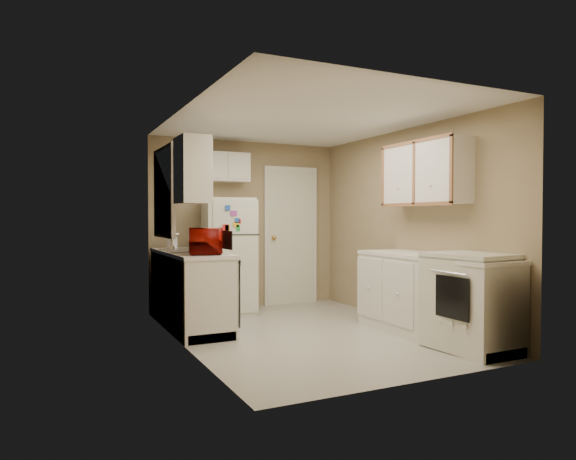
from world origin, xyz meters
name	(u,v)px	position (x,y,z in m)	size (l,w,h in m)	color
floor	(307,333)	(0.00, 0.00, 0.00)	(3.80, 3.80, 0.00)	beige
ceiling	(307,119)	(0.00, 0.00, 2.40)	(3.80, 3.80, 0.00)	white
wall_left	(184,228)	(-1.40, 0.00, 1.20)	(3.80, 3.80, 0.00)	#998563
wall_right	(407,226)	(1.40, 0.00, 1.20)	(3.80, 3.80, 0.00)	#998563
wall_back	(246,224)	(0.00, 1.90, 1.20)	(2.80, 2.80, 0.00)	#998563
wall_front	(420,231)	(0.00, -1.90, 1.20)	(2.80, 2.80, 0.00)	#998563
left_counter	(190,289)	(-1.10, 0.90, 0.45)	(0.60, 1.80, 0.90)	silver
dishwasher	(230,291)	(-0.81, 0.30, 0.49)	(0.03, 0.58, 0.72)	black
sink	(187,254)	(-1.10, 1.05, 0.86)	(0.54, 0.74, 0.16)	gray
microwave	(205,240)	(-1.06, 0.38, 1.05)	(0.28, 0.51, 0.34)	#860A05
soap_bottle	(172,240)	(-1.15, 1.61, 1.00)	(0.10, 0.10, 0.22)	white
window_blinds	(165,192)	(-1.36, 1.05, 1.60)	(0.10, 0.98, 1.08)	silver
upper_cabinet_left	(192,170)	(-1.25, 0.22, 1.80)	(0.30, 0.45, 0.70)	silver
refrigerator	(228,255)	(-0.40, 1.56, 0.78)	(0.64, 0.63, 1.56)	silver
cabinet_over_fridge	(223,167)	(-0.40, 1.75, 2.00)	(0.70, 0.30, 0.40)	silver
interior_door	(291,236)	(0.70, 1.86, 1.02)	(0.86, 0.06, 2.08)	silver
right_counter	(432,297)	(1.10, -0.80, 0.45)	(0.60, 2.00, 0.90)	silver
stove	(471,301)	(1.11, -1.34, 0.48)	(0.64, 0.79, 0.96)	silver
upper_cabinet_right	(425,174)	(1.25, -0.50, 1.80)	(0.30, 1.20, 0.70)	silver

